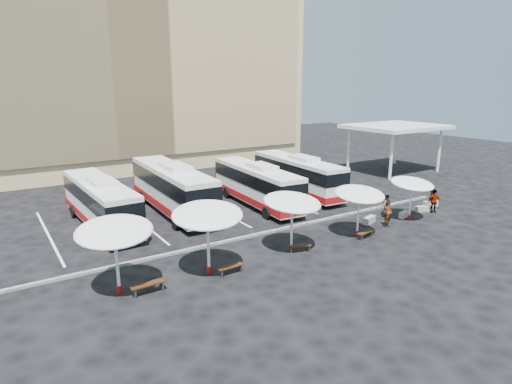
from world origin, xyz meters
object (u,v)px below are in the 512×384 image
conc_bench_2 (423,209)px  conc_bench_3 (431,204)px  conc_bench_0 (369,220)px  bus_1 (172,187)px  passenger_2 (434,201)px  bus_0 (100,201)px  wood_bench_1 (230,268)px  sunshade_4 (412,184)px  passenger_3 (431,197)px  sunshade_1 (207,215)px  sunshade_3 (359,194)px  sunshade_2 (292,203)px  bus_2 (256,183)px  passenger_0 (388,214)px  sunshade_0 (114,231)px  conc_bench_1 (404,214)px  passenger_1 (386,206)px  wood_bench_2 (300,247)px  wood_bench_0 (148,286)px  bus_3 (297,174)px  wood_bench_3 (365,233)px

conc_bench_2 → conc_bench_3: size_ratio=0.91×
conc_bench_0 → bus_1: bearing=136.3°
bus_1 → passenger_2: size_ratio=6.93×
bus_0 → conc_bench_2: size_ratio=9.78×
wood_bench_1 → conc_bench_3: conc_bench_3 is taller
sunshade_4 → passenger_3: size_ratio=1.96×
bus_0 → wood_bench_1: (3.70, -11.60, -1.47)m
sunshade_1 → conc_bench_3: bearing=4.2°
sunshade_3 → passenger_3: sunshade_3 is taller
conc_bench_0 → passenger_3: bearing=1.8°
bus_0 → sunshade_2: size_ratio=3.00×
bus_0 → conc_bench_3: bus_0 is taller
conc_bench_2 → passenger_2: 0.99m
sunshade_1 → sunshade_4: sunshade_1 is taller
bus_2 → wood_bench_1: size_ratio=7.69×
passenger_0 → passenger_3: 6.94m
bus_0 → passenger_2: (22.23, -10.54, -0.92)m
sunshade_0 → passenger_0: 18.50m
sunshade_2 → conc_bench_1: size_ratio=3.31×
wood_bench_1 → passenger_3: size_ratio=0.88×
passenger_0 → passenger_1: 2.36m
wood_bench_2 → sunshade_1: bearing=178.1°
passenger_2 → bus_1: bearing=174.0°
bus_1 → wood_bench_0: bearing=-115.2°
bus_3 → sunshade_3: 11.37m
bus_3 → wood_bench_0: size_ratio=6.77×
sunshade_2 → wood_bench_0: bearing=-176.7°
wood_bench_1 → conc_bench_1: 15.75m
conc_bench_1 → passenger_3: passenger_3 is taller
sunshade_3 → conc_bench_1: (5.93, 1.00, -2.61)m
passenger_0 → passenger_2: 5.66m
sunshade_3 → passenger_2: bearing=3.8°
sunshade_4 → bus_1: bearing=140.8°
bus_0 → sunshade_3: bus_0 is taller
wood_bench_3 → bus_3: bearing=73.7°
sunshade_1 → sunshade_3: 10.69m
bus_0 → passenger_1: 20.56m
wood_bench_2 → wood_bench_3: wood_bench_3 is taller
conc_bench_1 → conc_bench_2: conc_bench_2 is taller
wood_bench_0 → passenger_3: bearing=4.4°
sunshade_1 → conc_bench_0: bearing=5.5°
sunshade_0 → bus_3: bearing=28.7°
sunshade_2 → conc_bench_3: (15.19, 1.38, -2.76)m
conc_bench_2 → passenger_2: bearing=-54.0°
bus_2 → sunshade_2: 10.21m
sunshade_4 → conc_bench_1: sunshade_4 is taller
wood_bench_3 → conc_bench_0: conc_bench_0 is taller
conc_bench_0 → bus_0: bearing=149.0°
wood_bench_1 → passenger_1: size_ratio=0.86×
bus_0 → passenger_3: bearing=-24.1°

